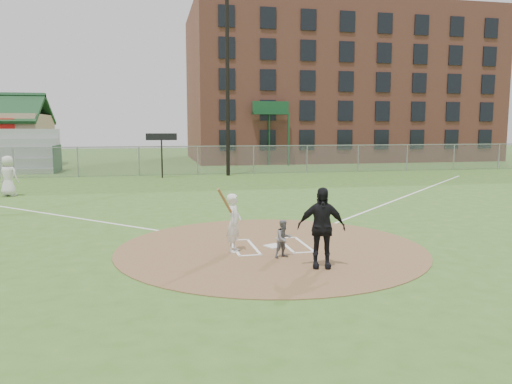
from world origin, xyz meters
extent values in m
plane|color=#396121|center=(0.00, 0.00, 0.00)|extent=(140.00, 140.00, 0.00)
cylinder|color=brown|center=(0.00, 0.00, 0.01)|extent=(8.40, 8.40, 0.02)
cube|color=white|center=(0.10, 0.06, 0.03)|extent=(0.58, 0.58, 0.03)
cube|color=white|center=(9.00, 9.00, 0.01)|extent=(17.04, 17.04, 0.01)
cube|color=white|center=(-9.00, 9.00, 0.01)|extent=(17.04, 17.04, 0.01)
imported|color=slate|center=(0.07, -1.09, 0.50)|extent=(0.57, 0.51, 0.96)
imported|color=black|center=(0.69, -2.15, 0.97)|extent=(1.19, 0.72, 1.90)
imported|color=silver|center=(-9.92, 12.76, 0.97)|extent=(1.12, 0.94, 1.95)
cube|color=white|center=(-1.00, 0.15, 0.03)|extent=(0.08, 1.80, 0.01)
cube|color=white|center=(-0.45, 0.15, 0.03)|extent=(0.08, 1.80, 0.01)
cube|color=white|center=(-0.72, 1.05, 0.03)|extent=(0.62, 0.08, 0.01)
cube|color=white|center=(-0.72, -0.75, 0.03)|extent=(0.62, 0.08, 0.01)
cube|color=white|center=(1.00, 0.15, 0.03)|extent=(0.08, 1.80, 0.01)
cube|color=white|center=(0.45, 0.15, 0.03)|extent=(0.08, 1.80, 0.01)
cube|color=white|center=(0.72, 1.05, 0.03)|extent=(0.62, 0.08, 0.01)
cube|color=white|center=(0.72, -0.75, 0.03)|extent=(0.62, 0.08, 0.01)
imported|color=white|center=(-1.06, -0.25, 0.79)|extent=(0.58, 0.67, 1.55)
cylinder|color=olive|center=(-1.36, -0.65, 1.45)|extent=(0.47, 0.48, 0.70)
cube|color=slate|center=(0.00, 22.00, 1.00)|extent=(56.00, 0.03, 2.00)
cube|color=gray|center=(0.00, 22.00, 2.00)|extent=(56.00, 0.06, 0.06)
cube|color=gray|center=(0.00, 22.00, 1.00)|extent=(56.08, 0.08, 2.00)
cube|color=#194728|center=(-10.00, 26.20, 1.00)|extent=(0.08, 3.20, 2.00)
cube|color=#9E5444|center=(16.00, 38.00, 7.50)|extent=(30.00, 16.00, 15.00)
cube|color=black|center=(15.90, 29.94, 7.40)|extent=(26.60, 0.10, 12.20)
cube|color=#194728|center=(7.00, 29.34, 4.50)|extent=(3.20, 1.00, 0.15)
cube|color=#194728|center=(7.00, 29.84, 2.25)|extent=(0.12, 0.12, 4.50)
cube|color=#194728|center=(8.50, 28.89, 2.25)|extent=(0.12, 0.12, 4.50)
cube|color=#194728|center=(7.00, 29.34, 5.05)|extent=(3.20, 0.08, 1.00)
cylinder|color=black|center=(2.00, 21.00, 6.00)|extent=(0.26, 0.26, 12.00)
cylinder|color=black|center=(-2.50, 20.20, 1.30)|extent=(0.10, 0.10, 2.60)
cube|color=black|center=(-2.50, 20.20, 2.70)|extent=(2.00, 0.10, 0.45)
camera|label=1|loc=(-3.14, -13.01, 3.28)|focal=35.00mm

